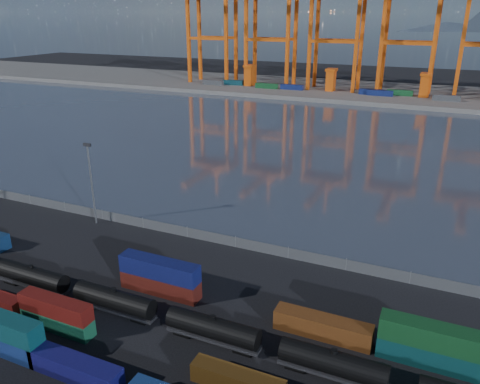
% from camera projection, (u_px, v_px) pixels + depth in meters
% --- Properties ---
extents(ground, '(700.00, 700.00, 0.00)m').
position_uv_depth(ground, '(146.00, 339.00, 60.85)').
color(ground, black).
rests_on(ground, ground).
extents(harbor_water, '(700.00, 700.00, 0.00)m').
position_uv_depth(harbor_water, '(335.00, 144.00, 150.33)').
color(harbor_water, '#343D4C').
rests_on(harbor_water, ground).
extents(far_quay, '(700.00, 70.00, 2.00)m').
position_uv_depth(far_quay, '(383.00, 93.00, 239.46)').
color(far_quay, '#514F4C').
rests_on(far_quay, ground).
extents(container_row_south, '(140.76, 2.48, 5.29)m').
position_uv_depth(container_row_south, '(127.00, 382.00, 50.98)').
color(container_row_south, '#3D3F42').
rests_on(container_row_south, ground).
extents(container_row_mid, '(139.32, 2.23, 4.75)m').
position_uv_depth(container_row_mid, '(131.00, 344.00, 57.86)').
color(container_row_mid, '#38393C').
rests_on(container_row_mid, ground).
extents(container_row_north, '(141.82, 2.61, 5.56)m').
position_uv_depth(container_row_north, '(288.00, 314.00, 62.69)').
color(container_row_north, '#0F124F').
rests_on(container_row_north, ground).
extents(tanker_string, '(121.46, 2.78, 3.99)m').
position_uv_depth(tanker_string, '(162.00, 314.00, 62.60)').
color(tanker_string, black).
rests_on(tanker_string, ground).
extents(waterfront_fence, '(160.12, 0.12, 2.20)m').
position_uv_depth(waterfront_fence, '(235.00, 242.00, 84.35)').
color(waterfront_fence, '#595B5E').
rests_on(waterfront_fence, ground).
extents(yard_light_mast, '(1.60, 0.40, 16.60)m').
position_uv_depth(yard_light_mast, '(91.00, 180.00, 91.05)').
color(yard_light_mast, slate).
rests_on(yard_light_mast, ground).
extents(gantry_cranes, '(201.46, 50.81, 68.81)m').
position_uv_depth(gantry_cranes, '(374.00, 7.00, 221.66)').
color(gantry_cranes, '#E55610').
rests_on(gantry_cranes, ground).
extents(quay_containers, '(172.58, 10.99, 2.60)m').
position_uv_depth(quay_containers, '(356.00, 91.00, 230.41)').
color(quay_containers, navy).
rests_on(quay_containers, far_quay).
extents(straddle_carriers, '(140.00, 7.00, 11.10)m').
position_uv_depth(straddle_carriers, '(376.00, 82.00, 229.43)').
color(straddle_carriers, '#E55610').
rests_on(straddle_carriers, far_quay).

